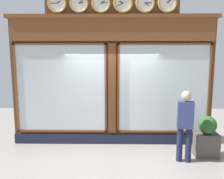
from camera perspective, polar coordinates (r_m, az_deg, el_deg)
The scene contains 4 objects.
shop_facade at distance 6.67m, azimuth 0.02°, elevation 2.62°, with size 5.57×0.42×4.12m.
pedestrian at distance 5.89m, azimuth 16.80°, elevation -7.60°, with size 0.40×0.29×1.69m.
planter_box at distance 6.53m, azimuth 21.26°, elevation -12.06°, with size 0.56×0.36×0.59m, color #4C4742.
planter_shrub at distance 6.37m, azimuth 21.53°, elevation -7.76°, with size 0.44×0.44×0.44m, color #285623.
Camera 1 is at (-0.10, 6.51, 2.58)m, focal length 38.91 mm.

